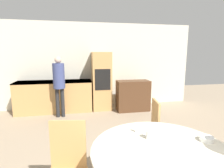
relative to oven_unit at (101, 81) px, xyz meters
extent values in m
cube|color=beige|center=(-0.14, 0.34, 0.44)|extent=(6.26, 0.05, 2.60)
cube|color=tan|center=(-1.37, -0.01, -0.41)|extent=(2.10, 0.60, 0.90)
cube|color=black|center=(-1.37, -0.01, 0.02)|extent=(2.10, 0.60, 0.03)
cube|color=tan|center=(0.00, 0.00, 0.00)|extent=(0.55, 0.58, 1.72)
cube|color=black|center=(0.00, -0.29, 0.09)|extent=(0.44, 0.01, 0.60)
cube|color=#51331E|center=(0.89, -0.33, -0.41)|extent=(0.95, 0.45, 0.89)
cylinder|color=beige|center=(0.08, -3.72, -0.11)|extent=(1.36, 1.36, 0.03)
cube|color=tan|center=(-0.81, -3.37, -0.14)|extent=(0.38, 0.10, 0.54)
cylinder|color=tan|center=(0.13, -2.61, -0.64)|extent=(0.04, 0.04, 0.43)
cylinder|color=tan|center=(0.07, -2.92, -0.64)|extent=(0.04, 0.04, 0.43)
cylinder|color=tan|center=(0.44, -2.66, -0.64)|extent=(0.04, 0.04, 0.43)
cylinder|color=tan|center=(0.38, -2.98, -0.64)|extent=(0.04, 0.04, 0.43)
cube|color=tan|center=(0.25, -2.79, -0.42)|extent=(0.47, 0.47, 0.02)
cube|color=tan|center=(0.44, -2.83, -0.14)|extent=(0.10, 0.38, 0.54)
cylinder|color=#262628|center=(-1.24, -0.49, -0.47)|extent=(0.09, 0.09, 0.78)
cylinder|color=#262628|center=(-1.11, -0.49, -0.47)|extent=(0.09, 0.09, 0.78)
cylinder|color=#3D477A|center=(-1.17, -0.49, 0.25)|extent=(0.30, 0.30, 0.65)
sphere|color=beige|center=(-1.17, -0.49, 0.66)|extent=(0.17, 0.17, 0.17)
cylinder|color=white|center=(0.05, -3.50, -0.04)|extent=(0.07, 0.07, 0.10)
cylinder|color=white|center=(0.62, -3.66, -0.07)|extent=(0.14, 0.14, 0.05)
cylinder|color=white|center=(-0.03, -3.32, -0.06)|extent=(0.03, 0.03, 0.07)
cylinder|color=silver|center=(-0.03, -3.32, -0.01)|extent=(0.03, 0.03, 0.01)
camera|label=1|loc=(-0.68, -5.14, 0.81)|focal=28.00mm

